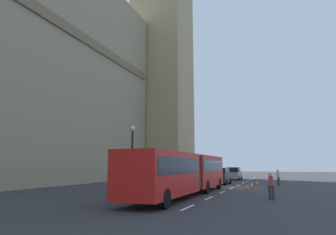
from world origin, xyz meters
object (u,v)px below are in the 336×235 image
traffic_cone_middle (252,185)px  pedestrian_by_kerb (278,177)px  traffic_cone_east (257,183)px  pedestrian_near_cones (271,185)px  traffic_cone_west (247,187)px  articulated_bus (184,171)px  sedan_trailing (234,174)px  street_lamp (132,153)px  sedan_lead (221,176)px

traffic_cone_middle → pedestrian_by_kerb: size_ratio=0.34×
traffic_cone_middle → traffic_cone_east: same height
traffic_cone_east → pedestrian_near_cones: 13.60m
traffic_cone_west → pedestrian_by_kerb: bearing=-20.3°
pedestrian_near_cones → articulated_bus: bearing=84.9°
traffic_cone_west → pedestrian_by_kerb: pedestrian_by_kerb is taller
articulated_bus → traffic_cone_east: 13.59m
traffic_cone_west → traffic_cone_east: same height
sedan_trailing → street_lamp: 24.78m
sedan_trailing → pedestrian_by_kerb: bearing=-150.9°
traffic_cone_middle → street_lamp: size_ratio=0.11×
traffic_cone_middle → sedan_lead: bearing=44.5°
articulated_bus → street_lamp: street_lamp is taller
street_lamp → pedestrian_by_kerb: (12.92, -10.62, -2.14)m
street_lamp → pedestrian_by_kerb: 16.86m
sedan_lead → street_lamp: street_lamp is taller
traffic_cone_middle → street_lamp: bearing=138.1°
traffic_cone_west → street_lamp: size_ratio=0.11×
sedan_trailing → traffic_cone_west: bearing=-168.0°
pedestrian_by_kerb → street_lamp: bearing=140.6°
sedan_lead → sedan_trailing: size_ratio=1.00×
traffic_cone_east → pedestrian_by_kerb: pedestrian_by_kerb is taller
street_lamp → sedan_trailing: bearing=-10.0°
traffic_cone_east → pedestrian_by_kerb: (0.49, -2.15, 0.63)m
pedestrian_by_kerb → sedan_trailing: bearing=29.1°
sedan_lead → traffic_cone_middle: size_ratio=7.59×
articulated_bus → pedestrian_by_kerb: (13.41, -6.11, -0.83)m
traffic_cone_east → street_lamp: size_ratio=0.11×
traffic_cone_middle → street_lamp: (-9.15, 8.22, 2.77)m
articulated_bus → pedestrian_by_kerb: bearing=-24.5°
sedan_lead → pedestrian_by_kerb: size_ratio=2.60×
articulated_bus → pedestrian_by_kerb: 14.76m
sedan_lead → pedestrian_by_kerb: (-0.08, -6.17, -0.00)m
traffic_cone_middle → traffic_cone_east: (3.28, -0.24, 0.00)m
sedan_trailing → pedestrian_near_cones: bearing=-166.5°
sedan_trailing → pedestrian_by_kerb: (-11.39, -6.35, -0.00)m
sedan_trailing → pedestrian_near_cones: (-25.33, -6.10, -0.00)m
traffic_cone_middle → traffic_cone_west: bearing=178.0°
sedan_lead → sedan_trailing: 11.32m
traffic_cone_east → pedestrian_near_cones: pedestrian_near_cones is taller
pedestrian_near_cones → pedestrian_by_kerb: (13.94, -0.24, 0.00)m
sedan_lead → traffic_cone_east: size_ratio=7.59×
pedestrian_near_cones → traffic_cone_west: bearing=17.4°
traffic_cone_east → pedestrian_near_cones: (-13.45, -1.91, 0.63)m
sedan_lead → traffic_cone_middle: bearing=-135.5°
sedan_trailing → articulated_bus: bearing=-179.5°
traffic_cone_middle → pedestrian_by_kerb: pedestrian_by_kerb is taller
sedan_lead → traffic_cone_east: sedan_lead is taller
traffic_cone_west → pedestrian_near_cones: (-7.19, -2.25, 0.63)m
traffic_cone_west → pedestrian_by_kerb: size_ratio=0.34×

